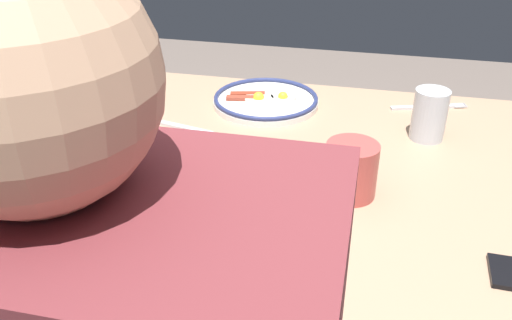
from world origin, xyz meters
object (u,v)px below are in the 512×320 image
at_px(fork_near, 429,107).
at_px(drinking_glass, 429,117).
at_px(plate_center_pancakes, 56,169).
at_px(fork_far, 175,125).
at_px(plate_near_main, 266,100).
at_px(coffee_mug, 350,169).

bearing_deg(fork_near, drinking_glass, 84.91).
bearing_deg(drinking_glass, plate_center_pancakes, 24.71).
bearing_deg(fork_far, plate_near_main, -136.87).
bearing_deg(plate_center_pancakes, fork_near, -145.59).
xyz_separation_m(fork_near, fork_far, (0.56, 0.23, -0.00)).
bearing_deg(fork_far, drinking_glass, -173.05).
bearing_deg(fork_far, fork_near, -157.54).
distance_m(coffee_mug, fork_far, 0.45).
bearing_deg(drinking_glass, coffee_mug, 60.38).
bearing_deg(drinking_glass, fork_near, -95.09).
relative_size(plate_near_main, coffee_mug, 2.08).
bearing_deg(coffee_mug, fork_far, -25.38).
relative_size(drinking_glass, fork_far, 0.57).
xyz_separation_m(drinking_glass, fork_far, (0.55, 0.07, -0.05)).
distance_m(plate_near_main, fork_near, 0.39).
xyz_separation_m(coffee_mug, drinking_glass, (-0.15, -0.26, -0.00)).
bearing_deg(coffee_mug, plate_near_main, -57.36).
height_order(plate_center_pancakes, fork_far, plate_center_pancakes).
distance_m(plate_center_pancakes, fork_far, 0.29).
bearing_deg(coffee_mug, drinking_glass, -119.62).
relative_size(coffee_mug, fork_far, 0.64).
height_order(drinking_glass, fork_near, drinking_glass).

